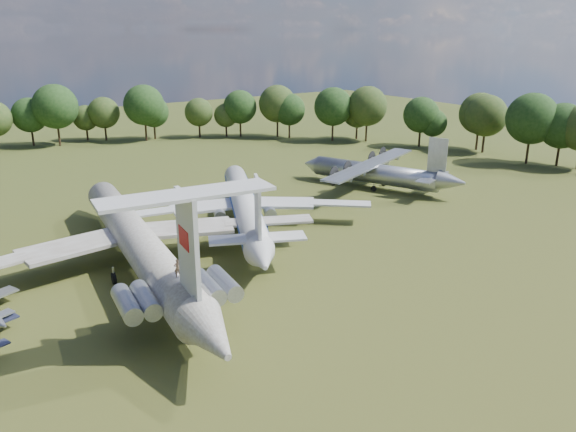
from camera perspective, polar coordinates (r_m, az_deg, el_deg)
ground at (r=69.26m, az=-10.58°, el=-4.92°), size 300.00×300.00×0.00m
il62_airliner at (r=67.71m, az=-15.00°, el=-3.16°), size 51.75×63.75×5.79m
tu104_jet at (r=80.58m, az=-4.43°, el=0.58°), size 54.01×60.10×4.92m
an12_transport at (r=101.70m, az=8.81°, el=4.05°), size 40.60×42.51×4.42m
person_on_il62 at (r=51.69m, az=-11.17°, el=-5.21°), size 0.69×0.50×1.74m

